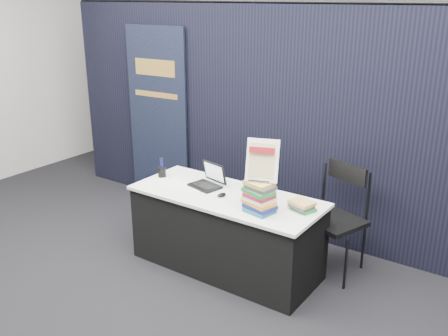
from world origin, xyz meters
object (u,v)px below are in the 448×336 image
pullup_banner (158,126)px  display_table (226,231)px  laptop (207,181)px  info_sign (262,161)px  stacking_chair (337,215)px  book_stack_short (303,206)px  book_stack_tall (259,197)px

pullup_banner → display_table: bearing=-32.3°
laptop → info_sign: size_ratio=0.89×
stacking_chair → info_sign: bearing=-102.9°
book_stack_short → pullup_banner: (-2.41, 0.86, 0.16)m
book_stack_tall → stacking_chair: (0.42, 0.69, -0.32)m
pullup_banner → info_sign: bearing=-29.5°
book_stack_tall → display_table: bearing=161.3°
laptop → stacking_chair: stacking_chair is taller
book_stack_short → laptop: bearing=-179.5°
info_sign → book_stack_tall: bearing=-109.9°
book_stack_short → pullup_banner: size_ratio=0.11×
pullup_banner → laptop: bearing=-34.6°
book_stack_short → book_stack_tall: bearing=-141.4°
book_stack_short → info_sign: (-0.29, -0.20, 0.40)m
display_table → pullup_banner: 2.01m
book_stack_tall → stacking_chair: size_ratio=0.28×
laptop → info_sign: info_sign is taller
book_stack_tall → book_stack_short: size_ratio=1.24×
display_table → info_sign: bearing=-15.0°
book_stack_short → info_sign: 0.54m
laptop → book_stack_short: size_ratio=1.42×
display_table → laptop: (-0.27, 0.08, 0.43)m
display_table → pullup_banner: pullup_banner is taller
info_sign → pullup_banner: (-2.12, 1.07, -0.24)m
book_stack_tall → pullup_banner: (-2.12, 1.10, 0.07)m
display_table → book_stack_tall: book_stack_tall is taller
pullup_banner → book_stack_tall: bearing=-30.2°
laptop → book_stack_short: bearing=12.9°
display_table → laptop: bearing=164.4°
stacking_chair → pullup_banner: bearing=-169.7°
stacking_chair → laptop: bearing=-138.2°
book_stack_tall → info_sign: 0.31m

